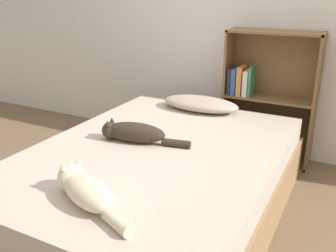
# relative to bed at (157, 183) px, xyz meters

# --- Properties ---
(ground_plane) EXTENTS (8.00, 8.00, 0.00)m
(ground_plane) POSITION_rel_bed_xyz_m (0.00, 0.00, -0.24)
(ground_plane) COLOR brown
(wall_back) EXTENTS (8.00, 0.06, 2.50)m
(wall_back) POSITION_rel_bed_xyz_m (0.00, 1.41, 1.01)
(wall_back) COLOR silver
(wall_back) RESTS_ON ground_plane
(bed) EXTENTS (1.50, 2.09, 0.49)m
(bed) POSITION_rel_bed_xyz_m (0.00, 0.00, 0.00)
(bed) COLOR #99754C
(bed) RESTS_ON ground_plane
(pillow) EXTENTS (0.65, 0.31, 0.11)m
(pillow) POSITION_rel_bed_xyz_m (-0.06, 0.86, 0.30)
(pillow) COLOR #B29E8E
(pillow) RESTS_ON bed
(cat_light) EXTENTS (0.55, 0.31, 0.16)m
(cat_light) POSITION_rel_bed_xyz_m (0.00, -0.70, 0.31)
(cat_light) COLOR beige
(cat_light) RESTS_ON bed
(cat_dark) EXTENTS (0.60, 0.21, 0.14)m
(cat_dark) POSITION_rel_bed_xyz_m (-0.19, 0.03, 0.31)
(cat_dark) COLOR #33281E
(cat_dark) RESTS_ON bed
(bookshelf) EXTENTS (0.76, 0.26, 1.12)m
(bookshelf) POSITION_rel_bed_xyz_m (0.38, 1.28, 0.34)
(bookshelf) COLOR brown
(bookshelf) RESTS_ON ground_plane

